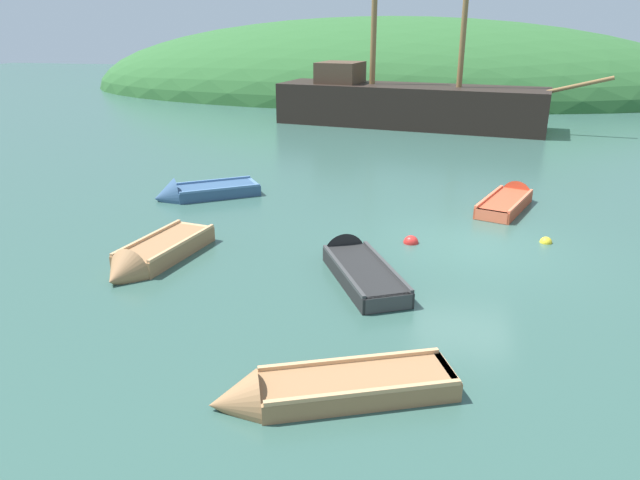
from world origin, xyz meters
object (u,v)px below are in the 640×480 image
object	(u,v)px
buoy_yellow	(546,243)
rowboat_portside	(153,257)
rowboat_near_dock	(356,268)
buoy_red	(411,243)
rowboat_center	(199,194)
rowboat_far	(509,202)
sailing_ship	(407,110)
rowboat_outer_right	(320,393)

from	to	relation	value
buoy_yellow	rowboat_portside	bearing A→B (deg)	-160.29
rowboat_portside	rowboat_near_dock	bearing A→B (deg)	105.21
rowboat_near_dock	buoy_red	size ratio (longest dim) A/B	9.46
rowboat_portside	rowboat_center	world-z (taller)	rowboat_center
rowboat_far	buoy_red	world-z (taller)	rowboat_far
sailing_ship	rowboat_far	xyz separation A→B (m)	(4.13, -14.22, -0.72)
rowboat_portside	buoy_yellow	xyz separation A→B (m)	(9.15, 3.28, -0.13)
rowboat_near_dock	rowboat_far	distance (m)	7.12
rowboat_outer_right	buoy_red	xyz separation A→B (m)	(0.91, 6.90, -0.10)
buoy_yellow	buoy_red	size ratio (longest dim) A/B	0.80
sailing_ship	rowboat_portside	world-z (taller)	sailing_ship
rowboat_portside	rowboat_near_dock	world-z (taller)	rowboat_portside
rowboat_far	buoy_yellow	distance (m)	3.23
rowboat_center	buoy_yellow	bearing A→B (deg)	134.34
sailing_ship	rowboat_far	size ratio (longest dim) A/B	4.77
rowboat_outer_right	rowboat_center	bearing A→B (deg)	-80.70
buoy_yellow	rowboat_center	bearing A→B (deg)	168.64
sailing_ship	rowboat_portside	xyz separation A→B (m)	(-4.38, -20.66, -0.69)
buoy_yellow	rowboat_near_dock	bearing A→B (deg)	-147.33
sailing_ship	rowboat_far	bearing A→B (deg)	-64.54
rowboat_outer_right	sailing_ship	bearing A→B (deg)	-111.36
sailing_ship	rowboat_near_dock	bearing A→B (deg)	-79.82
sailing_ship	rowboat_outer_right	xyz separation A→B (m)	(0.49, -25.00, -0.73)
rowboat_near_dock	buoy_red	xyz separation A→B (m)	(1.09, 2.13, -0.11)
rowboat_outer_right	rowboat_far	distance (m)	11.38
rowboat_portside	rowboat_outer_right	size ratio (longest dim) A/B	0.92
rowboat_portside	rowboat_center	distance (m)	5.46
rowboat_far	buoy_yellow	xyz separation A→B (m)	(0.64, -3.16, -0.11)
rowboat_outer_right	buoy_yellow	bearing A→B (deg)	-141.78
sailing_ship	buoy_yellow	distance (m)	18.04
rowboat_near_dock	rowboat_center	xyz separation A→B (m)	(-5.82, 4.92, -0.00)
rowboat_far	buoy_red	xyz separation A→B (m)	(-2.72, -3.88, -0.11)
buoy_yellow	sailing_ship	bearing A→B (deg)	105.34
buoy_yellow	buoy_red	xyz separation A→B (m)	(-3.36, -0.72, 0.00)
rowboat_near_dock	rowboat_far	bearing A→B (deg)	-59.22
rowboat_outer_right	buoy_red	bearing A→B (deg)	-120.03
rowboat_center	rowboat_far	xyz separation A→B (m)	(9.64, 1.10, 0.00)
rowboat_portside	rowboat_outer_right	xyz separation A→B (m)	(4.88, -4.34, -0.04)
rowboat_portside	rowboat_near_dock	size ratio (longest dim) A/B	0.94
rowboat_near_dock	rowboat_far	xyz separation A→B (m)	(3.81, 6.02, -0.00)
rowboat_far	buoy_red	size ratio (longest dim) A/B	9.10
buoy_red	rowboat_center	bearing A→B (deg)	158.05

